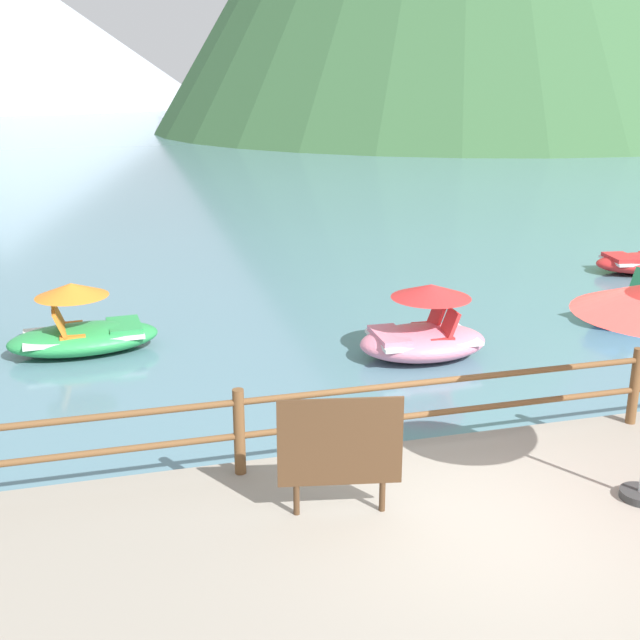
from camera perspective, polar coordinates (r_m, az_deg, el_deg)
ground_plane at (r=46.18m, az=-11.01°, el=11.62°), size 200.00×200.00×0.00m
dock_railing at (r=8.88m, az=9.49°, el=-5.66°), size 23.92×0.12×0.95m
sign_board at (r=7.42m, az=1.47°, el=-8.98°), size 1.17×0.26×1.19m
pedal_boat_0 at (r=13.55m, az=-16.85°, el=-0.70°), size 2.51×1.41×1.19m
pedal_boat_3 at (r=12.82m, az=7.55°, el=-0.90°), size 2.14×1.42×1.23m
pedal_boat_6 at (r=15.80m, az=22.15°, el=1.01°), size 2.51×1.90×0.90m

